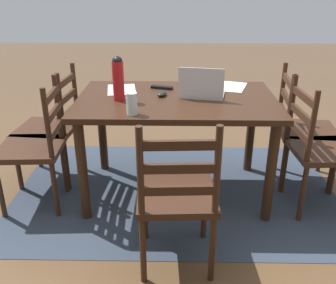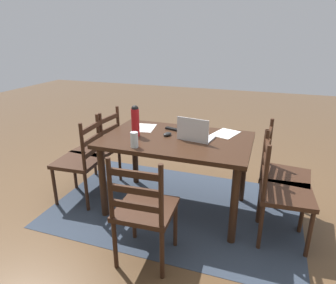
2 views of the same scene
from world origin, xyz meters
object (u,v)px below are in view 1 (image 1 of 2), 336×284
Objects in this scene: chair_left_near at (302,130)px; computer_mouse at (162,94)px; dining_table at (177,111)px; chair_right_far at (36,147)px; chair_right_near at (51,128)px; chair_left_far at (318,149)px; laptop at (202,89)px; water_bottle at (118,78)px; chair_far_head at (177,197)px; tv_remote at (162,87)px; drinking_glass at (132,104)px.

chair_left_near is 9.50× the size of computer_mouse.
dining_table is 1.04m from chair_right_far.
chair_left_near is (-2.01, -0.01, 0.00)m from chair_right_near.
chair_right_near is at bearing -10.16° from chair_left_far.
water_bottle is (0.58, 0.08, 0.10)m from laptop.
chair_left_far is 1.19m from chair_far_head.
chair_left_far reaches higher than computer_mouse.
laptop is (-1.18, 0.16, 0.37)m from chair_right_near.
chair_right_far is 0.98m from computer_mouse.
chair_right_near is 3.06× the size of water_bottle.
computer_mouse is at bearing -4.33° from laptop.
chair_far_head is (1.00, 0.64, 0.00)m from chair_left_far.
tv_remote is at bearing -176.52° from chair_right_near.
laptop reaches higher than tv_remote.
chair_right_far is 0.36m from chair_right_near.
chair_far_head is 1.11m from tv_remote.
chair_left_far is at bearing 169.67° from dining_table.
chair_left_far is 2.69× the size of laptop.
drinking_glass is at bearing 0.63° from tv_remote.
chair_left_far is 9.50× the size of computer_mouse.
chair_left_far is 2.04m from chair_right_near.
water_bottle reaches higher than dining_table.
chair_far_head is 1.42m from chair_left_near.
water_bottle is (-0.60, -0.12, 0.48)m from chair_right_far.
dining_table is 1.51× the size of chair_right_near.
chair_far_head is (-1.01, 0.64, 0.00)m from chair_right_far.
drinking_glass is (0.29, -0.47, 0.39)m from chair_far_head.
chair_far_head reaches higher than computer_mouse.
laptop is (0.83, 0.17, 0.37)m from chair_left_near.
chair_left_far is 5.59× the size of tv_remote.
chair_right_far is at bearing 9.34° from laptop.
chair_left_far is 3.06× the size of water_bottle.
chair_far_head is (-1.01, 1.00, 0.00)m from chair_right_near.
tv_remote is (1.12, -0.41, 0.33)m from chair_left_far.
chair_left_far and chair_far_head have the same top height.
chair_far_head is (-0.00, 0.82, -0.21)m from dining_table.
dining_table is at bearing -89.86° from chair_far_head.
laptop reaches higher than drinking_glass.
chair_left_far is 1.36m from drinking_glass.
computer_mouse is at bearing -19.57° from dining_table.
chair_right_near is at bearing -9.98° from dining_table.
chair_left_far is at bearing 175.12° from water_bottle.
dining_table is at bearing -175.25° from computer_mouse.
tv_remote is at bearing -2.37° from chair_left_near.
laptop is 1.14× the size of water_bottle.
tv_remote is (0.12, -0.23, 0.12)m from dining_table.
chair_right_near is at bearing -21.80° from water_bottle.
chair_left_far is at bearing 169.84° from chair_right_near.
laptop is 0.59m from drinking_glass.
chair_far_head is at bearing 147.39° from chair_right_far.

